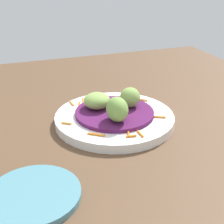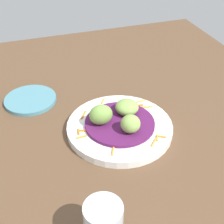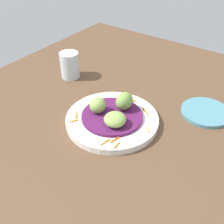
# 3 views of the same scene
# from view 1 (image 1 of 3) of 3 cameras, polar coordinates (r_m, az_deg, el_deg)

# --- Properties ---
(table_surface) EXTENTS (1.10, 1.10, 0.02)m
(table_surface) POSITION_cam_1_polar(r_m,az_deg,el_deg) (0.64, -2.38, -4.93)
(table_surface) COLOR brown
(table_surface) RESTS_ON ground
(main_plate) EXTENTS (0.25, 0.25, 0.02)m
(main_plate) POSITION_cam_1_polar(r_m,az_deg,el_deg) (0.68, 0.43, -1.15)
(main_plate) COLOR white
(main_plate) RESTS_ON table_surface
(cabbage_bed) EXTENTS (0.16, 0.16, 0.01)m
(cabbage_bed) POSITION_cam_1_polar(r_m,az_deg,el_deg) (0.67, 0.44, -0.15)
(cabbage_bed) COLOR #51194C
(cabbage_bed) RESTS_ON main_plate
(carrot_garnish) EXTENTS (0.21, 0.21, 0.00)m
(carrot_garnish) POSITION_cam_1_polar(r_m,az_deg,el_deg) (0.67, 0.24, -0.27)
(carrot_garnish) COLOR orange
(carrot_garnish) RESTS_ON main_plate
(guac_scoop_left) EXTENTS (0.06, 0.05, 0.04)m
(guac_scoop_left) POSITION_cam_1_polar(r_m,az_deg,el_deg) (0.68, 3.18, 2.58)
(guac_scoop_left) COLOR #84A851
(guac_scoop_left) RESTS_ON cabbage_bed
(guac_scoop_center) EXTENTS (0.08, 0.08, 0.03)m
(guac_scoop_center) POSITION_cam_1_polar(r_m,az_deg,el_deg) (0.68, -2.65, 2.00)
(guac_scoop_center) COLOR #84A851
(guac_scoop_center) RESTS_ON cabbage_bed
(guac_scoop_right) EXTENTS (0.06, 0.04, 0.05)m
(guac_scoop_right) POSITION_cam_1_polar(r_m,az_deg,el_deg) (0.62, 0.81, 0.59)
(guac_scoop_right) COLOR #759E47
(guac_scoop_right) RESTS_ON cabbage_bed
(side_plate_small) EXTENTS (0.14, 0.14, 0.01)m
(side_plate_small) POSITION_cam_1_polar(r_m,az_deg,el_deg) (0.49, -13.52, -13.93)
(side_plate_small) COLOR teal
(side_plate_small) RESTS_ON table_surface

